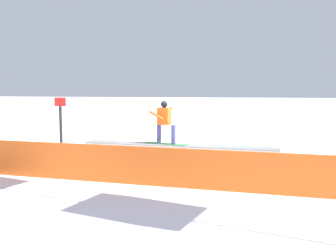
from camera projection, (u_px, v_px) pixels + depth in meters
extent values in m
plane|color=white|center=(178.00, 160.00, 12.34)|extent=(120.00, 120.00, 0.00)
cube|color=white|center=(178.00, 153.00, 12.31)|extent=(6.27, 1.37, 0.47)
cube|color=white|center=(178.00, 157.00, 12.33)|extent=(6.28, 1.38, 0.11)
cube|color=gray|center=(178.00, 145.00, 12.29)|extent=(6.28, 1.43, 0.04)
cube|color=#388442|center=(166.00, 144.00, 12.39)|extent=(1.50, 0.79, 0.01)
cylinder|color=#474B8F|center=(159.00, 134.00, 12.48)|extent=(0.18, 0.18, 0.61)
cylinder|color=#474B8F|center=(173.00, 135.00, 12.23)|extent=(0.18, 0.18, 0.61)
cube|color=orange|center=(164.00, 116.00, 12.33)|extent=(0.46, 0.37, 0.54)
sphere|color=black|center=(164.00, 104.00, 12.29)|extent=(0.22, 0.22, 0.22)
cylinder|color=orange|center=(157.00, 116.00, 12.27)|extent=(0.53, 0.28, 0.32)
cylinder|color=orange|center=(169.00, 115.00, 12.42)|extent=(0.23, 0.16, 0.56)
cube|color=orange|center=(164.00, 167.00, 9.13)|extent=(13.83, 1.95, 0.94)
cylinder|color=#262628|center=(61.00, 130.00, 13.39)|extent=(0.10, 0.10, 1.67)
cube|color=red|center=(60.00, 102.00, 13.28)|extent=(0.40, 0.04, 0.30)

